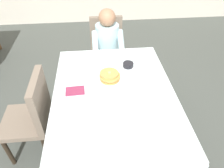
% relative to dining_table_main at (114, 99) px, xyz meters
% --- Properties ---
extents(ground_plane, '(14.00, 14.00, 0.00)m').
position_rel_dining_table_main_xyz_m(ground_plane, '(0.00, 0.00, -0.65)').
color(ground_plane, '#474C47').
extents(dining_table_main, '(1.12, 1.52, 0.74)m').
position_rel_dining_table_main_xyz_m(dining_table_main, '(0.00, 0.00, 0.00)').
color(dining_table_main, silver).
rests_on(dining_table_main, ground).
extents(chair_diner, '(0.44, 0.45, 0.93)m').
position_rel_dining_table_main_xyz_m(chair_diner, '(0.02, 1.17, -0.12)').
color(chair_diner, '#7A6B5B').
rests_on(chair_diner, ground).
extents(diner_person, '(0.40, 0.43, 1.12)m').
position_rel_dining_table_main_xyz_m(diner_person, '(0.02, 1.01, 0.02)').
color(diner_person, silver).
rests_on(diner_person, ground).
extents(chair_left_side, '(0.45, 0.44, 0.93)m').
position_rel_dining_table_main_xyz_m(chair_left_side, '(-0.77, 0.00, -0.12)').
color(chair_left_side, '#7A6B5B').
rests_on(chair_left_side, ground).
extents(plate_breakfast, '(0.28, 0.28, 0.02)m').
position_rel_dining_table_main_xyz_m(plate_breakfast, '(-0.03, 0.16, 0.10)').
color(plate_breakfast, white).
rests_on(plate_breakfast, dining_table_main).
extents(breakfast_stack, '(0.20, 0.20, 0.08)m').
position_rel_dining_table_main_xyz_m(breakfast_stack, '(-0.02, 0.17, 0.14)').
color(breakfast_stack, tan).
rests_on(breakfast_stack, plate_breakfast).
extents(cup_coffee, '(0.11, 0.08, 0.08)m').
position_rel_dining_table_main_xyz_m(cup_coffee, '(0.24, 0.21, 0.13)').
color(cup_coffee, white).
rests_on(cup_coffee, dining_table_main).
extents(bowl_butter, '(0.11, 0.11, 0.04)m').
position_rel_dining_table_main_xyz_m(bowl_butter, '(0.19, 0.38, 0.11)').
color(bowl_butter, black).
rests_on(bowl_butter, dining_table_main).
extents(syrup_pitcher, '(0.08, 0.08, 0.07)m').
position_rel_dining_table_main_xyz_m(syrup_pitcher, '(-0.24, 0.33, 0.13)').
color(syrup_pitcher, silver).
rests_on(syrup_pitcher, dining_table_main).
extents(fork_left_of_plate, '(0.02, 0.18, 0.00)m').
position_rel_dining_table_main_xyz_m(fork_left_of_plate, '(-0.22, 0.14, 0.09)').
color(fork_left_of_plate, silver).
rests_on(fork_left_of_plate, dining_table_main).
extents(knife_right_of_plate, '(0.03, 0.20, 0.00)m').
position_rel_dining_table_main_xyz_m(knife_right_of_plate, '(0.16, 0.14, 0.09)').
color(knife_right_of_plate, silver).
rests_on(knife_right_of_plate, dining_table_main).
extents(spoon_near_edge, '(0.15, 0.03, 0.00)m').
position_rel_dining_table_main_xyz_m(spoon_near_edge, '(-0.06, -0.19, 0.09)').
color(spoon_near_edge, silver).
rests_on(spoon_near_edge, dining_table_main).
extents(napkin_folded, '(0.18, 0.13, 0.01)m').
position_rel_dining_table_main_xyz_m(napkin_folded, '(-0.35, 0.04, 0.09)').
color(napkin_folded, '#8C2D4C').
rests_on(napkin_folded, dining_table_main).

